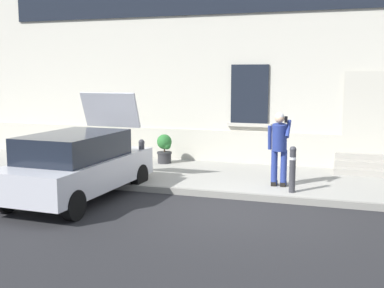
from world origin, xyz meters
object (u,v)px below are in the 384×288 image
object	(u,v)px
planter_cream	(105,143)
planter_charcoal	(165,148)
bollard_near_person	(293,168)
person_on_phone	(279,144)
bollard_far_left	(142,159)
hatchback_car_silver	(78,164)

from	to	relation	value
planter_cream	planter_charcoal	distance (m)	2.17
bollard_near_person	person_on_phone	xyz separation A→B (m)	(-0.37, 0.49, 0.44)
bollard_far_left	planter_charcoal	xyz separation A→B (m)	(-0.37, 2.48, -0.11)
bollard_near_person	planter_charcoal	bearing A→B (deg)	148.34
hatchback_car_silver	person_on_phone	world-z (taller)	hatchback_car_silver
hatchback_car_silver	planter_charcoal	distance (m)	4.06
person_on_phone	planter_cream	xyz separation A→B (m)	(-5.80, 2.33, -0.55)
bollard_far_left	planter_cream	distance (m)	3.79
bollard_near_person	person_on_phone	size ratio (longest dim) A/B	0.60
hatchback_car_silver	person_on_phone	distance (m)	4.61
bollard_far_left	planter_cream	xyz separation A→B (m)	(-2.52, 2.82, -0.11)
person_on_phone	planter_cream	distance (m)	6.28
planter_cream	bollard_near_person	bearing A→B (deg)	-24.56
hatchback_car_silver	planter_cream	bearing A→B (deg)	110.98
bollard_near_person	planter_cream	distance (m)	6.79
hatchback_car_silver	bollard_far_left	xyz separation A→B (m)	(0.85, 1.54, -0.09)
bollard_far_left	bollard_near_person	bearing A→B (deg)	0.00
bollard_near_person	bollard_far_left	distance (m)	3.66
bollard_far_left	planter_charcoal	world-z (taller)	bollard_far_left
hatchback_car_silver	bollard_far_left	bearing A→B (deg)	61.27
person_on_phone	planter_charcoal	distance (m)	4.20
planter_cream	planter_charcoal	world-z (taller)	same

